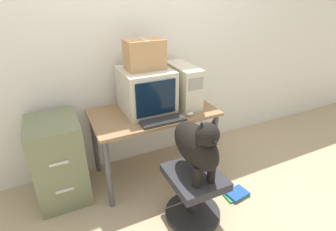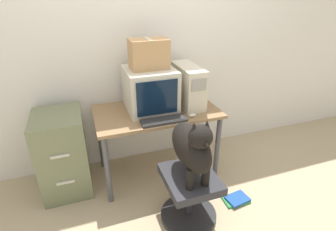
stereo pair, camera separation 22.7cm
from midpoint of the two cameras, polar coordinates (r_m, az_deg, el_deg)
ground_plane at (r=2.71m, az=2.42°, el=-16.11°), size 12.00×12.00×0.00m
wall_back at (r=2.75m, az=-2.90°, el=15.25°), size 8.00×0.05×2.60m
desk at (r=2.60m, az=-0.03°, el=-0.86°), size 1.20×0.67×0.73m
crt_monitor at (r=2.52m, az=-1.37°, el=5.71°), size 0.46×0.49×0.41m
pc_tower at (r=2.65m, az=6.80°, el=6.45°), size 0.20×0.51×0.40m
keyboard at (r=2.34m, az=1.87°, el=-1.14°), size 0.41×0.14×0.03m
computer_mouse at (r=2.44m, az=7.98°, el=-0.02°), size 0.07×0.04×0.04m
office_chair at (r=2.31m, az=7.60°, el=-16.67°), size 0.48×0.48×0.45m
dog at (r=2.01m, az=8.53°, el=-6.76°), size 0.23×0.55×0.55m
filing_cabinet at (r=2.65m, az=-19.61°, el=-7.86°), size 0.43×0.53×0.80m
cardboard_box at (r=2.43m, az=-1.48°, el=13.21°), size 0.34×0.22×0.27m
book_stack_floor at (r=2.70m, az=17.15°, el=-17.12°), size 0.24×0.18×0.04m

